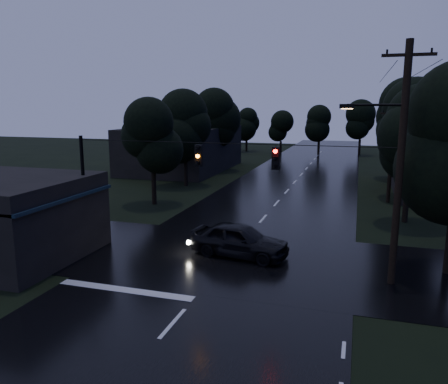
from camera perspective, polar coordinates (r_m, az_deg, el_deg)
The scene contains 14 objects.
main_road at distance 39.04m, azimuth 8.20°, elevation 0.06°, with size 12.00×120.00×0.02m, color black.
cross_street at distance 22.01m, azimuth 0.71°, elevation -8.63°, with size 60.00×9.00×0.02m, color black.
building_far_left at distance 52.05m, azimuth -5.39°, elevation 5.68°, with size 10.00×16.00×5.00m, color black.
utility_pole_main at distance 19.06m, azimuth 21.78°, elevation 3.75°, with size 3.50×0.30×10.00m.
utility_pole_far at distance 36.13m, azimuth 21.02°, elevation 4.76°, with size 2.00×0.30×7.50m.
anchor_pole_left at distance 23.53m, azimuth -17.79°, elevation -0.28°, with size 0.18×0.18×6.00m, color black.
span_signals at distance 19.71m, azimuth 1.48°, elevation 4.72°, with size 15.00×0.37×1.12m.
tree_left_a at distance 33.43m, azimuth -9.35°, elevation 7.24°, with size 3.92×3.92×8.26m.
tree_left_b at distance 40.94m, azimuth -5.11°, elevation 8.57°, with size 4.20×4.20×8.85m.
tree_left_c at distance 50.51m, azimuth -1.42°, elevation 9.53°, with size 4.48×4.48×9.44m.
tree_right_a at distance 30.09m, azimuth 23.29°, elevation 6.78°, with size 4.20×4.20×8.85m.
tree_right_b at distance 38.08m, azimuth 23.02°, elevation 8.11°, with size 4.48×4.48×9.44m.
tree_right_c at distance 48.08m, azimuth 22.62°, elevation 9.05°, with size 4.76×4.76×10.03m.
car at distance 22.04m, azimuth 2.02°, elevation -6.26°, with size 2.01×5.00×1.70m, color black.
Camera 1 is at (5.84, -7.87, 7.47)m, focal length 35.00 mm.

